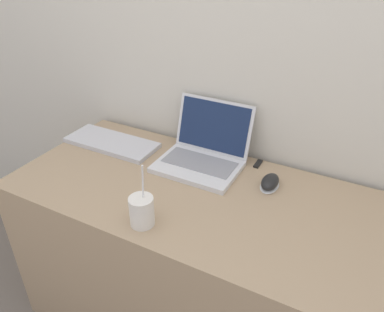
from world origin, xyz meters
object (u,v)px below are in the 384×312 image
at_px(external_keyboard, 112,143).
at_px(usb_stick, 258,164).
at_px(drink_cup, 142,210).
at_px(laptop, 204,152).
at_px(computer_mouse, 270,182).

height_order(external_keyboard, usb_stick, external_keyboard).
height_order(drink_cup, external_keyboard, drink_cup).
height_order(laptop, usb_stick, laptop).
relative_size(computer_mouse, external_keyboard, 0.27).
distance_m(laptop, usb_stick, 0.22).
relative_size(computer_mouse, usb_stick, 1.80).
relative_size(drink_cup, usb_stick, 3.78).
bearing_deg(usb_stick, drink_cup, -112.03).
distance_m(external_keyboard, usb_stick, 0.63).
bearing_deg(usb_stick, computer_mouse, -54.80).
bearing_deg(external_keyboard, computer_mouse, 1.50).
bearing_deg(laptop, external_keyboard, -172.82).
height_order(drink_cup, computer_mouse, drink_cup).
distance_m(computer_mouse, usb_stick, 0.15).
bearing_deg(drink_cup, usb_stick, 67.97).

